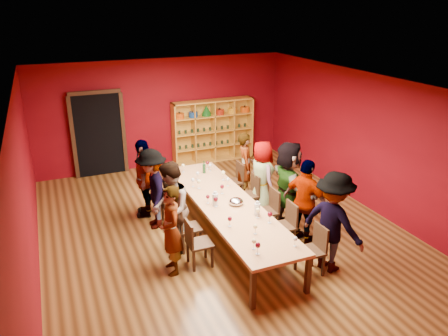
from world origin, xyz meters
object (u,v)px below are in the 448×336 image
Objects in this scene: chair_person_left_3 at (168,202)px; person_left_4 at (144,178)px; spittoon_bowl at (236,202)px; person_left_3 at (152,189)px; shelving_unit at (213,128)px; chair_person_right_0 at (315,247)px; chair_person_right_2 at (270,208)px; person_right_2 at (288,185)px; chair_person_left_4 at (161,191)px; person_right_4 at (245,166)px; chair_person_right_3 at (251,192)px; person_left_2 at (171,209)px; person_right_1 at (306,202)px; tasting_table at (227,205)px; person_right_0 at (333,222)px; chair_person_right_4 at (236,179)px; chair_person_right_1 at (286,223)px; chair_person_left_1 at (195,241)px; person_left_1 at (171,230)px; chair_person_left_2 at (185,226)px; person_right_3 at (262,177)px; wine_bottle at (204,168)px.

person_left_4 is at bearing 119.62° from chair_person_left_3.
person_left_3 is at bearing 139.85° from spittoon_bowl.
chair_person_right_0 is (-0.49, -6.02, -0.49)m from shelving_unit.
chair_person_right_2 is 0.48× the size of person_right_2.
person_right_4 is (2.07, 0.00, 0.30)m from chair_person_left_4.
person_left_4 is 2.34m from chair_person_right_3.
person_right_4 is (2.32, 1.71, -0.09)m from person_left_2.
shelving_unit is 1.41× the size of person_right_1.
tasting_table is 1.84m from chair_person_left_4.
person_right_0 reaches higher than chair_person_right_4.
person_left_2 is 2.20m from chair_person_right_1.
chair_person_right_3 is 0.56× the size of person_right_4.
chair_person_left_1 and chair_person_left_3 have the same top height.
chair_person_left_1 and chair_person_right_2 have the same top height.
person_right_4 is (0.25, 2.35, 0.30)m from chair_person_right_1.
person_right_2 is at bearing -23.80° from person_right_1.
person_right_1 is at bearing -38.16° from chair_person_left_3.
chair_person_left_1 is at bearing -151.07° from spittoon_bowl.
person_left_1 is 2.38m from chair_person_left_4.
person_right_4 is (2.07, 1.71, 0.30)m from chair_person_left_2.
person_left_1 is 0.90× the size of person_left_2.
chair_person_right_4 is 0.56× the size of person_right_4.
chair_person_right_4 is at bearing 110.15° from person_left_3.
chair_person_left_1 is 0.53× the size of person_left_3.
shelving_unit is 2.81m from chair_person_right_4.
person_right_3 reaches higher than tasting_table.
person_right_3 is 0.81m from person_right_4.
spittoon_bowl reaches higher than chair_person_right_2.
person_right_2 is (2.23, -1.08, 0.43)m from chair_person_left_3.
tasting_table is 2.65× the size of person_right_1.
chair_person_left_2 is (0.00, 0.61, 0.00)m from chair_person_left_1.
person_right_0 is 2.49m from person_right_3.
wine_bottle is at bearing 119.87° from person_left_3.
shelving_unit is 1.29× the size of person_right_2.
tasting_table is 1.19m from person_left_2.
wine_bottle is (1.05, 0.05, 0.36)m from chair_person_left_4.
chair_person_left_2 is at bearing -117.45° from shelving_unit.
person_right_4 reaches higher than chair_person_right_2.
person_left_4 reaches higher than wine_bottle.
person_right_4 is at bearing -0.00° from chair_person_right_4.
person_left_1 is 0.80m from chair_person_left_2.
person_left_3 is 2.46m from person_right_4.
person_left_2 is at bearing 112.63° from chair_person_left_1.
tasting_table is 16.07× the size of spittoon_bowl.
chair_person_right_4 is (1.82, 2.32, 0.00)m from chair_person_left_1.
chair_person_right_2 is (-0.40, 0.67, -0.35)m from person_right_1.
chair_person_left_2 is 1.09m from spittoon_bowl.
person_left_3 is 3.66m from person_right_0.
spittoon_bowl is 1.79m from wine_bottle.
person_left_1 is 2.36m from chair_person_right_2.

